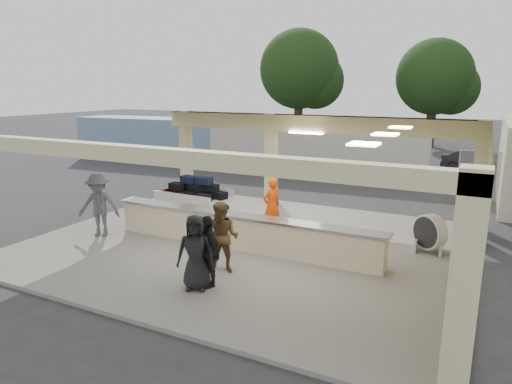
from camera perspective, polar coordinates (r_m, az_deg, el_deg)
The scene contains 15 objects.
ground at distance 13.39m, azimuth -0.91°, elevation -6.73°, with size 120.00×120.00×0.00m, color #2A2A2C.
pavilion at distance 13.48m, azimuth 1.18°, elevation -0.61°, with size 12.01×10.00×3.55m.
baggage_counter at distance 12.78m, azimuth -1.96°, elevation -4.93°, with size 8.20×0.58×0.98m.
luggage_cart at distance 16.15m, azimuth -7.77°, elevation -0.22°, with size 2.42×1.56×1.38m.
drum_fan at distance 13.27m, azimuth 20.89°, elevation -4.74°, with size 0.95×0.87×1.08m.
baggage_handler at distance 13.85m, azimuth 1.97°, elevation -1.79°, with size 0.64×0.35×1.77m, color #EB470C.
passenger_a at distance 11.11m, azimuth -4.23°, elevation -5.67°, with size 0.85×0.37×1.75m, color brown.
passenger_b at distance 10.40m, azimuth -6.06°, elevation -7.33°, with size 0.97×0.35×1.65m, color black.
passenger_c at distance 14.47m, azimuth -19.05°, elevation -1.56°, with size 1.24×0.43×1.92m, color #4D4C52.
passenger_d at distance 10.26m, azimuth -7.54°, elevation -7.48°, with size 0.84×0.34×1.71m, color black.
car_dark at distance 26.29m, azimuth 26.46°, elevation 3.22°, with size 1.37×3.89×1.30m, color black.
container_white at distance 23.85m, azimuth 7.44°, elevation 4.95°, with size 11.10×2.22×2.40m, color #B9B9B5.
container_blue at distance 28.81m, azimuth -12.24°, elevation 6.41°, with size 10.18×2.44×2.65m, color #6D8AAF.
tree_left at distance 37.83m, azimuth 5.97°, elevation 14.63°, with size 6.60×6.30×9.00m.
tree_mid at distance 37.48m, azimuth 21.92°, elevation 12.84°, with size 6.00×5.60×8.00m.
Camera 1 is at (5.86, -11.15, 4.55)m, focal length 32.00 mm.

